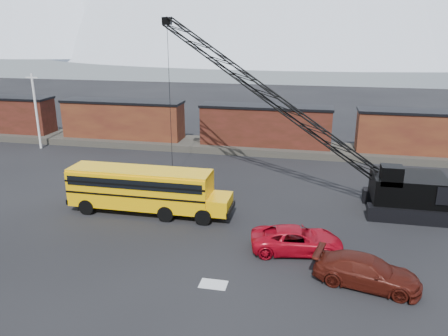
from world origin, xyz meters
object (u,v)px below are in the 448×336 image
object	(u,v)px
red_pickup	(297,240)
crawler_crane	(273,99)
school_bus	(145,189)
maroon_suv	(367,271)

from	to	relation	value
red_pickup	crawler_crane	size ratio (longest dim) A/B	0.24
school_bus	crawler_crane	world-z (taller)	crawler_crane
school_bus	maroon_suv	size ratio (longest dim) A/B	2.21
red_pickup	maroon_suv	distance (m)	4.62
maroon_suv	crawler_crane	world-z (taller)	crawler_crane
red_pickup	maroon_suv	size ratio (longest dim) A/B	1.01
school_bus	maroon_suv	world-z (taller)	school_bus
red_pickup	crawler_crane	xyz separation A→B (m)	(-2.57, 9.23, 6.75)
school_bus	red_pickup	xyz separation A→B (m)	(10.70, -3.51, -1.06)
maroon_suv	crawler_crane	bearing A→B (deg)	39.72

